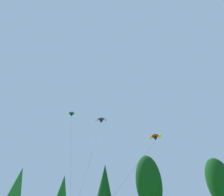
# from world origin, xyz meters

# --- Properties ---
(treeline_tree_b) EXTENTS (4.59, 4.59, 13.60)m
(treeline_tree_b) POSITION_xyz_m (-29.59, 47.72, 8.52)
(treeline_tree_b) COLOR #472D19
(treeline_tree_b) RESTS_ON ground_plane
(treeline_tree_c) EXTENTS (4.23, 4.23, 11.95)m
(treeline_tree_c) POSITION_xyz_m (-18.83, 52.19, 7.48)
(treeline_tree_c) COLOR #472D19
(treeline_tree_c) RESTS_ON ground_plane
(treeline_tree_d) EXTENTS (4.43, 4.43, 12.86)m
(treeline_tree_d) POSITION_xyz_m (-5.79, 47.68, 8.06)
(treeline_tree_d) COLOR #472D19
(treeline_tree_d) RESTS_ON ground_plane
(treeline_tree_e) EXTENTS (5.67, 5.67, 14.33)m
(treeline_tree_e) POSITION_xyz_m (4.17, 48.21, 8.67)
(treeline_tree_e) COLOR #472D19
(treeline_tree_e) RESTS_ON ground_plane
(treeline_tree_f) EXTENTS (5.37, 5.37, 13.23)m
(treeline_tree_f) POSITION_xyz_m (18.90, 50.25, 8.01)
(treeline_tree_f) COLOR #472D19
(treeline_tree_f) RESTS_ON ground_plane
(parafoil_kite_high_blue_white) EXTENTS (11.93, 14.97, 25.21)m
(parafoil_kite_high_blue_white) POSITION_xyz_m (-14.50, 42.86, 25.69)
(parafoil_kite_high_blue_white) COLOR blue
(parafoil_kite_mid_red_yellow) EXTENTS (6.47, 12.34, 11.21)m
(parafoil_kite_mid_red_yellow) POSITION_xyz_m (6.83, 32.62, 12.27)
(parafoil_kite_mid_red_yellow) COLOR red
(parafoil_kite_far_purple) EXTENTS (3.69, 15.84, 22.77)m
(parafoil_kite_far_purple) POSITION_xyz_m (-6.05, 43.93, 23.15)
(parafoil_kite_far_purple) COLOR purple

